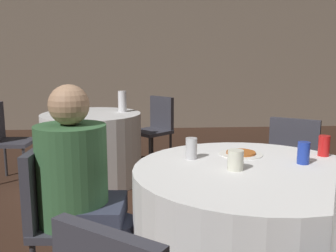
{
  "coord_description": "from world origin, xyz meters",
  "views": [
    {
      "loc": [
        -0.58,
        -1.96,
        1.31
      ],
      "look_at": [
        -0.4,
        0.64,
        0.84
      ],
      "focal_mm": 40.0,
      "sensor_mm": 36.0,
      "label": 1
    }
  ],
  "objects": [
    {
      "name": "chair_near_northeast",
      "position": [
        0.56,
        0.76,
        0.51
      ],
      "size": [
        0.55,
        0.55,
        0.85
      ],
      "rotation": [
        0.0,
        0.0,
        -3.72
      ],
      "color": "#383842",
      "rests_on": "ground_plane"
    },
    {
      "name": "cup_far",
      "position": [
        -1.46,
        2.01,
        0.79
      ],
      "size": [
        0.08,
        0.08,
        0.1
      ],
      "color": "silver",
      "rests_on": "table_far"
    },
    {
      "name": "person_green_jacket",
      "position": [
        -0.9,
        -0.03,
        0.61
      ],
      "size": [
        0.53,
        0.38,
        1.18
      ],
      "rotation": [
        0.0,
        0.0,
        -1.64
      ],
      "color": "#33384C",
      "rests_on": "ground_plane"
    },
    {
      "name": "soda_can_blue",
      "position": [
        0.29,
        -0.03,
        0.8
      ],
      "size": [
        0.07,
        0.07,
        0.12
      ],
      "color": "#1E38A5",
      "rests_on": "table_near"
    },
    {
      "name": "pizza_plate_near",
      "position": [
        0.01,
        0.19,
        0.75
      ],
      "size": [
        0.26,
        0.26,
        0.02
      ],
      "color": "white",
      "rests_on": "table_near"
    },
    {
      "name": "chair_far_northeast",
      "position": [
        -0.41,
        2.6,
        0.51
      ],
      "size": [
        0.56,
        0.56,
        0.85
      ],
      "rotation": [
        0.0,
        0.0,
        -4.01
      ],
      "color": "#383842",
      "rests_on": "ground_plane"
    },
    {
      "name": "wall_back",
      "position": [
        0.0,
        5.13,
        1.4
      ],
      "size": [
        16.0,
        0.06,
        2.8
      ],
      "color": "gray",
      "rests_on": "ground_plane"
    },
    {
      "name": "table_near",
      "position": [
        -0.01,
        -0.1,
        0.37
      ],
      "size": [
        1.25,
        1.25,
        0.74
      ],
      "color": "white",
      "rests_on": "ground_plane"
    },
    {
      "name": "table_far",
      "position": [
        -1.13,
        2.0,
        0.37
      ],
      "size": [
        1.05,
        1.05,
        0.74
      ],
      "color": "white",
      "rests_on": "ground_plane"
    },
    {
      "name": "soda_can_red",
      "position": [
        0.49,
        0.13,
        0.8
      ],
      "size": [
        0.07,
        0.07,
        0.12
      ],
      "color": "red",
      "rests_on": "table_near"
    },
    {
      "name": "bottle_far",
      "position": [
        -0.8,
        2.1,
        0.85
      ],
      "size": [
        0.09,
        0.09,
        0.23
      ],
      "color": "white",
      "rests_on": "table_far"
    },
    {
      "name": "chair_near_west",
      "position": [
        -1.05,
        -0.02,
        0.51
      ],
      "size": [
        0.43,
        0.43,
        0.85
      ],
      "rotation": [
        0.0,
        0.0,
        -1.64
      ],
      "color": "#383842",
      "rests_on": "ground_plane"
    },
    {
      "name": "cup_near",
      "position": [
        -0.11,
        -0.12,
        0.79
      ],
      "size": [
        0.08,
        0.08,
        0.11
      ],
      "color": "silver",
      "rests_on": "table_near"
    },
    {
      "name": "soda_can_silver",
      "position": [
        -0.3,
        0.12,
        0.8
      ],
      "size": [
        0.07,
        0.07,
        0.12
      ],
      "color": "silver",
      "rests_on": "table_near"
    },
    {
      "name": "chair_far_west",
      "position": [
        -2.06,
        2.06,
        0.51
      ],
      "size": [
        0.43,
        0.42,
        0.85
      ],
      "rotation": [
        0.0,
        0.0,
        -1.64
      ],
      "color": "#383842",
      "rests_on": "ground_plane"
    }
  ]
}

